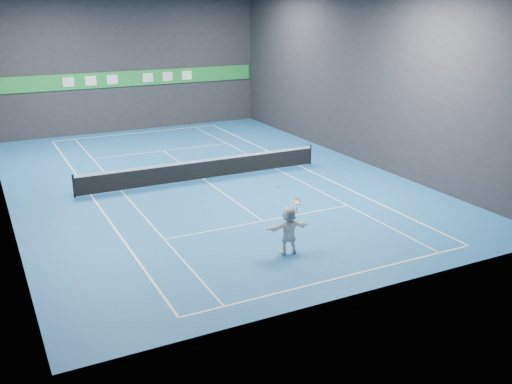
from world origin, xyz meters
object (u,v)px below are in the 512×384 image
player (289,230)px  tennis_net (203,169)px  tennis_ball (278,187)px  tennis_racket (297,203)px

player → tennis_net: bearing=-86.2°
tennis_ball → tennis_net: size_ratio=0.00×
player → tennis_net: player is taller
player → tennis_ball: 1.61m
player → tennis_racket: size_ratio=2.84×
tennis_ball → player: bearing=-31.2°
tennis_ball → tennis_racket: 0.93m
player → tennis_racket: (0.33, 0.05, 0.92)m
tennis_net → tennis_racket: bearing=-91.7°
player → tennis_ball: size_ratio=27.43×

